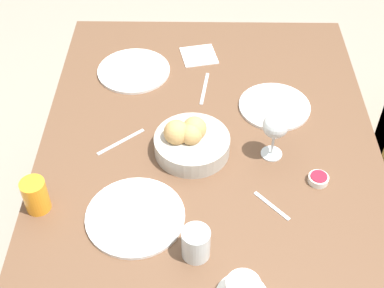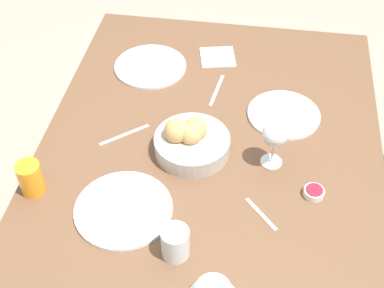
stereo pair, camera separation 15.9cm
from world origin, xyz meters
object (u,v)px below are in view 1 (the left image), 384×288
Objects in this scene: spoon_coffee at (272,206)px; bread_basket at (191,141)px; knife_silver at (121,142)px; napkin at (199,56)px; plate_near_right at (135,216)px; water_tumbler at (196,243)px; jam_bowl_berry at (318,179)px; plate_far_center at (274,106)px; fork_silver at (205,88)px; juice_glass at (35,195)px; plate_near_left at (134,71)px; wine_glass at (275,127)px.

bread_basket is at bearing -132.80° from spoon_coffee.
spoon_coffee is at bearing 47.20° from bread_basket.
knife_silver is 0.51m from napkin.
plate_near_right is 0.76m from napkin.
water_tumbler reaches higher than jam_bowl_berry.
plate_far_center reaches higher than fork_silver.
fork_silver is at bearing -160.15° from spoon_coffee.
water_tumbler is at bearing 71.55° from juice_glass.
water_tumbler is at bearing -2.12° from fork_silver.
wine_glass is at bearing 48.35° from plate_near_left.
knife_silver is (-0.40, -0.23, -0.04)m from water_tumbler.
fork_silver is (-0.52, 0.45, -0.05)m from juice_glass.
plate_near_left is 2.52× the size of spoon_coffee.
bread_basket reaches higher than plate_near_right.
bread_basket is 0.34m from plate_far_center.
napkin is (-0.69, -0.20, 0.00)m from spoon_coffee.
wine_glass reaches higher than juice_glass.
bread_basket is at bearing -177.06° from water_tumbler.
plate_far_center is 1.38× the size of fork_silver.
fork_silver is (0.09, 0.25, -0.00)m from plate_near_left.
spoon_coffee is at bearing -6.49° from plate_far_center.
plate_near_right reaches higher than napkin.
napkin is (-0.10, 0.23, -0.00)m from plate_near_left.
fork_silver is at bearing 138.69° from juice_glass.
bread_basket is at bearing -2.76° from napkin.
jam_bowl_berry reaches higher than plate_near_right.
plate_near_right is 2.67× the size of juice_glass.
juice_glass reaches higher than spoon_coffee.
wine_glass is at bearing 87.19° from bread_basket.
plate_near_right is 2.99× the size of water_tumbler.
plate_near_right is 0.47m from wine_glass.
wine_glass is (-0.24, 0.39, 0.11)m from plate_near_right.
bread_basket is at bearing 150.13° from plate_near_right.
bread_basket is 2.53× the size of water_tumbler.
plate_near_left is 2.54× the size of juice_glass.
plate_near_left is at bearing -151.94° from bread_basket.
fork_silver is 1.24× the size of knife_silver.
wine_glass is (-0.21, 0.65, 0.06)m from juice_glass.
jam_bowl_berry is 0.52m from fork_silver.
plate_near_right is (0.64, 0.06, 0.00)m from plate_near_left.
plate_near_right and plate_far_center have the same top height.
juice_glass reaches higher than plate_near_right.
wine_glass reaches higher than napkin.
bread_basket is 1.34× the size of fork_silver.
plate_near_left is 0.51m from plate_far_center.
fork_silver is (-0.31, -0.20, -0.11)m from wine_glass.
spoon_coffee is at bearing 126.95° from water_tumbler.
plate_near_left is at bearing -111.23° from plate_far_center.
spoon_coffee is at bearing 16.26° from napkin.
jam_bowl_berry is 0.69m from napkin.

